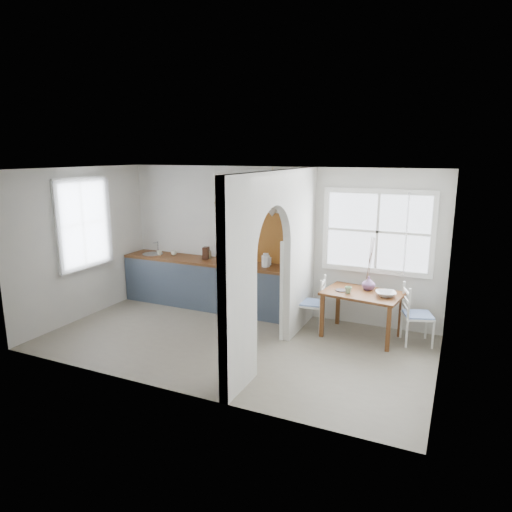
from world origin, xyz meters
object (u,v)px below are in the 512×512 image
at_px(chair_right, 418,315).
at_px(vase, 369,283).
at_px(chair_left, 311,303).
at_px(kettle, 266,260).
at_px(dining_table, 361,315).

relative_size(chair_right, vase, 4.21).
bearing_deg(chair_left, kettle, -111.38).
bearing_deg(kettle, chair_left, 4.49).
distance_m(chair_right, kettle, 2.62).
relative_size(chair_right, kettle, 3.93).
height_order(dining_table, chair_left, chair_left).
height_order(kettle, vase, kettle).
height_order(dining_table, vase, vase).
relative_size(dining_table, vase, 5.34).
height_order(chair_right, kettle, kettle).
xyz_separation_m(dining_table, chair_right, (0.82, 0.09, 0.09)).
xyz_separation_m(kettle, vase, (1.79, -0.07, -0.18)).
distance_m(chair_left, vase, 0.97).
height_order(dining_table, kettle, kettle).
bearing_deg(vase, dining_table, -106.86).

